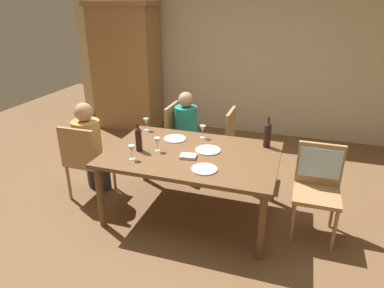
% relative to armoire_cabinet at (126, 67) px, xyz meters
% --- Properties ---
extents(ground_plane, '(10.00, 10.00, 0.00)m').
position_rel_armoire_cabinet_xyz_m(ground_plane, '(1.99, -2.34, -1.10)').
color(ground_plane, brown).
extents(rear_room_partition, '(6.40, 0.12, 2.70)m').
position_rel_armoire_cabinet_xyz_m(rear_room_partition, '(1.99, 0.45, 0.25)').
color(rear_room_partition, beige).
rests_on(rear_room_partition, ground_plane).
extents(armoire_cabinet, '(1.18, 0.62, 2.18)m').
position_rel_armoire_cabinet_xyz_m(armoire_cabinet, '(0.00, 0.00, 0.00)').
color(armoire_cabinet, olive).
rests_on(armoire_cabinet, ground_plane).
extents(dining_table, '(1.77, 1.18, 0.73)m').
position_rel_armoire_cabinet_xyz_m(dining_table, '(1.99, -2.34, -0.44)').
color(dining_table, brown).
rests_on(dining_table, ground_plane).
extents(chair_left_end, '(0.44, 0.44, 0.92)m').
position_rel_armoire_cabinet_xyz_m(chair_left_end, '(0.72, -2.43, -0.56)').
color(chair_left_end, '#A87F51').
rests_on(chair_left_end, ground_plane).
extents(chair_far_left, '(0.44, 0.44, 0.92)m').
position_rel_armoire_cabinet_xyz_m(chair_far_left, '(1.50, -1.37, -0.56)').
color(chair_far_left, '#A87F51').
rests_on(chair_far_left, ground_plane).
extents(chair_far_right, '(0.44, 0.44, 0.92)m').
position_rel_armoire_cabinet_xyz_m(chair_far_right, '(2.30, -1.37, -0.56)').
color(chair_far_right, '#A87F51').
rests_on(chair_far_right, ground_plane).
extents(chair_right_end, '(0.44, 0.46, 0.92)m').
position_rel_armoire_cabinet_xyz_m(chair_right_end, '(3.25, -2.21, -0.50)').
color(chair_right_end, '#A87F51').
rests_on(chair_right_end, ground_plane).
extents(person_woman_host, '(0.32, 0.36, 1.15)m').
position_rel_armoire_cabinet_xyz_m(person_woman_host, '(0.72, -2.31, -0.43)').
color(person_woman_host, '#33333D').
rests_on(person_woman_host, ground_plane).
extents(person_man_bearded, '(0.34, 0.29, 1.11)m').
position_rel_armoire_cabinet_xyz_m(person_man_bearded, '(1.61, -1.37, -0.45)').
color(person_man_bearded, '#33333D').
rests_on(person_man_bearded, ground_plane).
extents(wine_bottle_tall_green, '(0.07, 0.07, 0.30)m').
position_rel_armoire_cabinet_xyz_m(wine_bottle_tall_green, '(1.44, -2.45, -0.23)').
color(wine_bottle_tall_green, black).
rests_on(wine_bottle_tall_green, dining_table).
extents(wine_bottle_dark_red, '(0.08, 0.08, 0.34)m').
position_rel_armoire_cabinet_xyz_m(wine_bottle_dark_red, '(2.70, -1.93, -0.22)').
color(wine_bottle_dark_red, black).
rests_on(wine_bottle_dark_red, dining_table).
extents(wine_glass_near_left, '(0.07, 0.07, 0.15)m').
position_rel_armoire_cabinet_xyz_m(wine_glass_near_left, '(1.97, -1.90, -0.26)').
color(wine_glass_near_left, silver).
rests_on(wine_glass_near_left, dining_table).
extents(wine_glass_centre, '(0.07, 0.07, 0.15)m').
position_rel_armoire_cabinet_xyz_m(wine_glass_centre, '(1.62, -2.40, -0.26)').
color(wine_glass_centre, silver).
rests_on(wine_glass_centre, dining_table).
extents(wine_glass_near_right, '(0.07, 0.07, 0.15)m').
position_rel_armoire_cabinet_xyz_m(wine_glass_near_right, '(1.47, -2.67, -0.26)').
color(wine_glass_near_right, silver).
rests_on(wine_glass_near_right, dining_table).
extents(wine_glass_far, '(0.07, 0.07, 0.15)m').
position_rel_armoire_cabinet_xyz_m(wine_glass_far, '(1.25, -1.87, -0.26)').
color(wine_glass_far, silver).
rests_on(wine_glass_far, dining_table).
extents(dinner_plate_host, '(0.25, 0.25, 0.01)m').
position_rel_armoire_cabinet_xyz_m(dinner_plate_host, '(2.22, -2.67, -0.36)').
color(dinner_plate_host, white).
rests_on(dinner_plate_host, dining_table).
extents(dinner_plate_guest_left, '(0.26, 0.26, 0.01)m').
position_rel_armoire_cabinet_xyz_m(dinner_plate_guest_left, '(1.69, -2.04, -0.36)').
color(dinner_plate_guest_left, white).
rests_on(dinner_plate_guest_left, dining_table).
extents(dinner_plate_guest_right, '(0.27, 0.27, 0.01)m').
position_rel_armoire_cabinet_xyz_m(dinner_plate_guest_right, '(2.13, -2.23, -0.36)').
color(dinner_plate_guest_right, silver).
rests_on(dinner_plate_guest_right, dining_table).
extents(folded_napkin, '(0.17, 0.14, 0.03)m').
position_rel_armoire_cabinet_xyz_m(folded_napkin, '(1.99, -2.46, -0.35)').
color(folded_napkin, beige).
rests_on(folded_napkin, dining_table).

